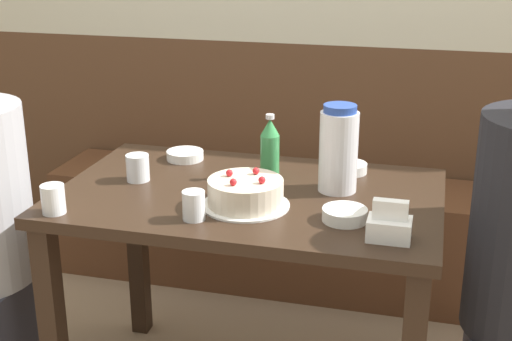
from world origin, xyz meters
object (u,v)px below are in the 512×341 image
(bench_seat, at_px, (301,233))
(bowl_soup_white, at_px, (185,155))
(water_pitcher, at_px, (339,149))
(soju_bottle, at_px, (270,148))
(glass_water_tall, at_px, (53,199))
(napkin_holder, at_px, (389,225))
(glass_tumbler_short, at_px, (138,168))
(birthday_cake, at_px, (246,193))
(bowl_side_dish, at_px, (349,168))
(bowl_rice_small, at_px, (345,215))
(glass_shot_small, at_px, (194,205))

(bench_seat, distance_m, bowl_soup_white, 0.83)
(water_pitcher, height_order, soju_bottle, water_pitcher)
(glass_water_tall, bearing_deg, bench_seat, 67.11)
(napkin_holder, distance_m, glass_water_tall, 0.90)
(water_pitcher, height_order, glass_water_tall, water_pitcher)
(water_pitcher, relative_size, glass_tumbler_short, 3.18)
(birthday_cake, bearing_deg, glass_water_tall, -159.91)
(birthday_cake, distance_m, bowl_side_dish, 0.43)
(water_pitcher, bearing_deg, bowl_side_dish, 85.48)
(bowl_rice_small, bearing_deg, bench_seat, 107.32)
(bowl_soup_white, xyz_separation_m, glass_tumbler_short, (-0.07, -0.23, 0.03))
(napkin_holder, distance_m, glass_tumbler_short, 0.82)
(bowl_soup_white, bearing_deg, bowl_rice_small, -32.76)
(glass_tumbler_short, relative_size, glass_shot_small, 1.03)
(bowl_soup_white, distance_m, bowl_rice_small, 0.70)
(bowl_side_dish, bearing_deg, bowl_soup_white, -179.06)
(bowl_soup_white, bearing_deg, soju_bottle, -17.62)
(birthday_cake, height_order, glass_water_tall, birthday_cake)
(bowl_rice_small, bearing_deg, glass_water_tall, -169.13)
(glass_tumbler_short, bearing_deg, napkin_holder, -17.03)
(water_pitcher, distance_m, bowl_side_dish, 0.20)
(bowl_rice_small, relative_size, bowl_side_dish, 1.07)
(birthday_cake, distance_m, glass_shot_small, 0.17)
(soju_bottle, bearing_deg, bowl_rice_small, -45.56)
(napkin_holder, distance_m, bowl_rice_small, 0.15)
(glass_shot_small, bearing_deg, water_pitcher, 42.97)
(bowl_rice_small, bearing_deg, glass_shot_small, -166.55)
(water_pitcher, bearing_deg, glass_tumbler_short, -173.35)
(soju_bottle, bearing_deg, bowl_side_dish, 25.13)
(napkin_holder, xyz_separation_m, glass_tumbler_short, (-0.78, 0.24, 0.00))
(soju_bottle, relative_size, bowl_soup_white, 1.64)
(bowl_rice_small, xyz_separation_m, glass_water_tall, (-0.78, -0.15, 0.02))
(birthday_cake, xyz_separation_m, bowl_rice_small, (0.28, -0.03, -0.02))
(glass_water_tall, height_order, glass_tumbler_short, glass_tumbler_short)
(bowl_soup_white, bearing_deg, water_pitcher, -16.48)
(birthday_cake, xyz_separation_m, water_pitcher, (0.23, 0.19, 0.09))
(bowl_soup_white, height_order, bowl_side_dish, bowl_side_dish)
(birthday_cake, xyz_separation_m, glass_shot_small, (-0.11, -0.13, 0.00))
(bowl_side_dish, bearing_deg, bowl_rice_small, -84.05)
(napkin_holder, bearing_deg, bench_seat, 111.90)
(water_pitcher, height_order, bowl_side_dish, water_pitcher)
(birthday_cake, height_order, napkin_holder, napkin_holder)
(glass_water_tall, distance_m, glass_tumbler_short, 0.32)
(bench_seat, bearing_deg, bowl_side_dish, -65.77)
(bench_seat, relative_size, glass_tumbler_short, 26.11)
(bowl_rice_small, xyz_separation_m, glass_tumbler_short, (-0.66, 0.15, 0.02))
(water_pitcher, distance_m, bowl_soup_white, 0.57)
(bowl_side_dish, bearing_deg, glass_water_tall, -143.85)
(napkin_holder, bearing_deg, glass_tumbler_short, 162.97)
(bowl_soup_white, distance_m, glass_tumbler_short, 0.24)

